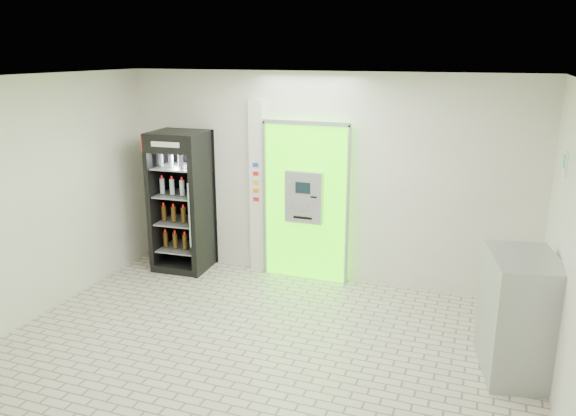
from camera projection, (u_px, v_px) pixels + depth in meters
The scene contains 7 objects.
ground at pixel (254, 358), 6.17m from camera, with size 6.00×6.00×0.00m, color beige.
room_shell at pixel (251, 196), 5.68m from camera, with size 6.00×6.00×6.00m.
atm_assembly at pixel (306, 201), 8.11m from camera, with size 1.30×0.24×2.33m.
pillar at pixel (257, 187), 8.36m from camera, with size 0.22×0.11×2.60m.
beverage_cooler at pixel (182, 204), 8.53m from camera, with size 0.84×0.78×2.12m.
steel_cabinet at pixel (519, 315), 5.76m from camera, with size 0.82×1.07×1.29m.
exit_sign at pixel (565, 164), 5.88m from camera, with size 0.02×0.22×0.26m.
Camera 1 is at (2.24, -5.03, 3.26)m, focal length 35.00 mm.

